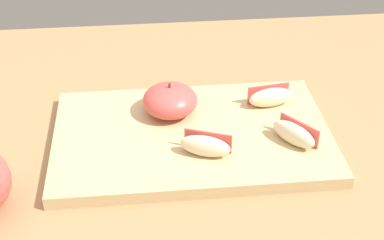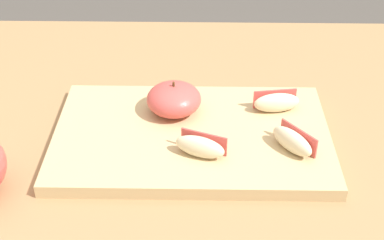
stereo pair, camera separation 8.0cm
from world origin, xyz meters
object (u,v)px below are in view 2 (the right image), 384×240
object	(u,v)px
cutting_board	(192,137)
apple_wedge_left	(293,141)
apple_wedge_middle	(201,146)
apple_wedge_front	(277,102)
apple_half_skin_up	(174,99)

from	to	relation	value
cutting_board	apple_wedge_left	bearing A→B (deg)	-16.69
cutting_board	apple_wedge_middle	xyz separation A→B (m)	(0.01, -0.06, 0.03)
apple_wedge_front	apple_wedge_middle	bearing A→B (deg)	-135.36
cutting_board	apple_half_skin_up	world-z (taller)	apple_half_skin_up
cutting_board	apple_wedge_left	xyz separation A→B (m)	(0.14, -0.04, 0.03)
apple_wedge_front	apple_wedge_middle	xyz separation A→B (m)	(-0.11, -0.11, 0.00)
cutting_board	apple_wedge_middle	distance (m)	0.06
apple_half_skin_up	apple_wedge_front	world-z (taller)	apple_half_skin_up
apple_wedge_front	apple_wedge_left	size ratio (longest dim) A/B	1.05
apple_half_skin_up	apple_wedge_left	distance (m)	0.19
apple_wedge_left	apple_wedge_middle	bearing A→B (deg)	-173.27
apple_half_skin_up	apple_wedge_left	bearing A→B (deg)	-29.01
apple_wedge_left	apple_wedge_middle	world-z (taller)	same
apple_wedge_left	apple_wedge_middle	xyz separation A→B (m)	(-0.13, -0.01, 0.00)
cutting_board	apple_wedge_front	world-z (taller)	apple_wedge_front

